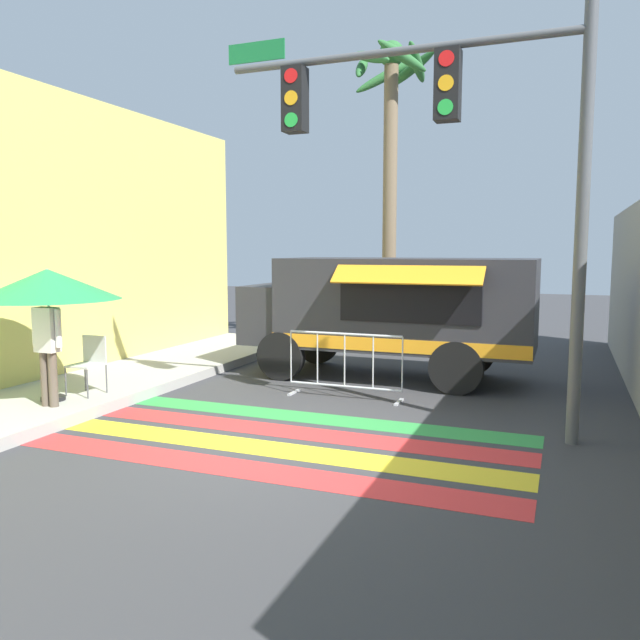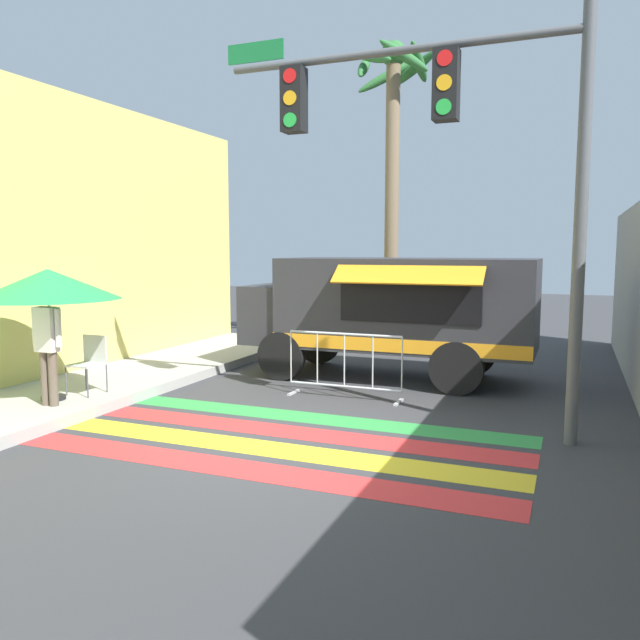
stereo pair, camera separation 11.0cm
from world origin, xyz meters
name	(u,v)px [view 2 (the right image)]	position (x,y,z in m)	size (l,w,h in m)	color
ground_plane	(273,444)	(0.00, 0.00, 0.00)	(60.00, 60.00, 0.00)	#38383A
crosswalk_painted	(279,440)	(0.00, 0.20, 0.00)	(6.40, 2.84, 0.01)	red
food_truck	(386,307)	(0.16, 4.58, 1.38)	(5.52, 2.51, 2.31)	#2D2D33
traffic_signal_pole	(446,133)	(1.86, 1.43, 4.00)	(4.99, 0.29, 5.58)	#515456
patio_umbrella	(48,285)	(-3.88, 0.24, 1.95)	(2.14, 2.14, 2.02)	black
folding_chair	(90,359)	(-3.68, 0.83, 0.73)	(0.46, 0.46, 0.92)	#4C4C51
vendor_person	(47,340)	(-3.65, -0.06, 1.16)	(0.53, 0.23, 1.73)	brown
barricade_front	(344,366)	(0.00, 2.70, 0.55)	(1.99, 0.44, 1.11)	#B7BABF
palm_tree	(393,140)	(-0.68, 7.94, 5.09)	(2.20, 2.25, 7.38)	#7A664C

